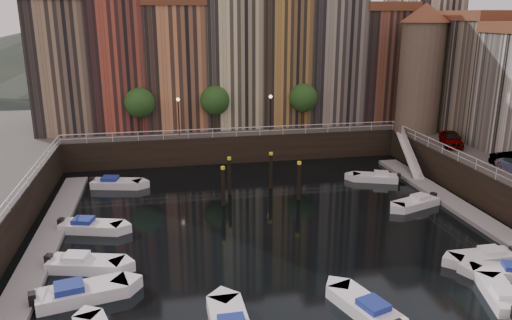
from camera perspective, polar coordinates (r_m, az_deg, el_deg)
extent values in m
plane|color=black|center=(39.61, 1.31, -6.88)|extent=(200.00, 200.00, 0.00)
cube|color=black|center=(63.65, -3.60, 3.46)|extent=(80.00, 20.00, 3.00)
cube|color=gray|center=(38.80, -22.73, -8.45)|extent=(2.00, 28.00, 0.35)
cube|color=gray|center=(44.79, 22.39, -5.12)|extent=(2.00, 28.00, 0.35)
cone|color=#2D382D|center=(147.54, -19.95, 11.98)|extent=(80.00, 80.00, 14.00)
cone|color=#2D382D|center=(146.30, -6.00, 13.59)|extent=(100.00, 100.00, 18.00)
cone|color=#2D382D|center=(153.52, 7.48, 12.54)|extent=(70.00, 70.00, 12.00)
cube|color=#8F745B|center=(60.24, -20.93, 9.91)|extent=(6.00, 10.00, 14.00)
cube|color=#9F4331|center=(59.44, -15.33, 11.29)|extent=(5.80, 10.00, 16.00)
cube|color=tan|center=(59.41, -9.22, 10.44)|extent=(6.50, 10.00, 13.50)
cube|color=brown|center=(59.14, -9.55, 17.44)|extent=(6.80, 10.30, 1.00)
cube|color=beige|center=(59.87, -3.05, 11.38)|extent=(6.20, 10.00, 15.00)
cube|color=#A97D3E|center=(60.97, 2.56, 11.24)|extent=(5.60, 10.00, 14.50)
cube|color=gray|center=(62.55, 8.05, 12.15)|extent=(6.40, 10.00, 16.50)
cube|color=brown|center=(64.94, 13.26, 10.47)|extent=(6.00, 10.00, 13.00)
cube|color=brown|center=(64.66, 13.68, 16.65)|extent=(6.30, 10.30, 1.00)
cube|color=#C3AD8F|center=(67.46, 18.05, 11.39)|extent=(5.90, 10.00, 15.50)
cube|color=#776B59|center=(58.99, 25.00, 8.37)|extent=(9.00, 8.00, 12.00)
cube|color=brown|center=(58.63, 25.78, 14.65)|extent=(9.30, 8.30, 1.00)
cylinder|color=#6B5B4C|center=(57.63, 18.23, 8.92)|extent=(4.60, 4.60, 12.00)
cone|color=brown|center=(57.26, 18.85, 15.66)|extent=(5.20, 5.20, 2.00)
cylinder|color=black|center=(55.03, -13.00, 3.92)|extent=(0.30, 0.30, 2.40)
sphere|color=#1E4719|center=(54.59, -13.15, 6.38)|extent=(3.20, 3.20, 3.20)
cylinder|color=black|center=(55.28, -4.67, 4.34)|extent=(0.30, 0.30, 2.40)
sphere|color=#1E4719|center=(54.84, -4.73, 6.79)|extent=(3.20, 3.20, 3.20)
cylinder|color=black|center=(57.19, 5.37, 4.72)|extent=(0.30, 0.30, 2.40)
sphere|color=#1E4719|center=(56.76, 5.43, 7.10)|extent=(3.20, 3.20, 3.20)
cylinder|color=black|center=(53.87, -8.82, 4.76)|extent=(0.12, 0.12, 4.00)
sphere|color=#FFD88C|center=(53.52, -8.91, 6.85)|extent=(0.36, 0.36, 0.36)
cylinder|color=black|center=(55.11, 1.66, 5.20)|extent=(0.12, 0.12, 4.00)
sphere|color=#FFD88C|center=(54.76, 1.68, 7.25)|extent=(0.36, 0.36, 0.36)
cube|color=white|center=(53.45, -2.27, 3.69)|extent=(36.00, 0.08, 0.08)
cube|color=white|center=(53.55, -2.26, 3.22)|extent=(36.00, 0.06, 0.06)
cube|color=white|center=(44.65, 24.85, -0.36)|extent=(0.08, 34.00, 0.08)
cube|color=white|center=(44.77, 24.78, -0.91)|extent=(0.06, 34.00, 0.06)
cube|color=white|center=(37.91, -26.00, -3.29)|extent=(0.08, 34.00, 0.08)
cube|color=white|center=(38.05, -25.92, -3.93)|extent=(0.06, 34.00, 0.06)
cube|color=white|center=(53.72, 17.12, 0.62)|extent=(2.78, 8.26, 2.81)
cube|color=white|center=(53.60, 17.16, 1.14)|extent=(1.93, 8.32, 3.65)
cylinder|color=black|center=(42.05, -3.77, -3.32)|extent=(0.32, 0.32, 3.60)
cylinder|color=yellow|center=(41.47, -3.82, -0.91)|extent=(0.36, 0.36, 0.25)
cylinder|color=black|center=(44.71, -3.04, -2.10)|extent=(0.32, 0.32, 3.60)
cylinder|color=yellow|center=(44.16, -3.08, 0.18)|extent=(0.36, 0.36, 0.25)
cylinder|color=black|center=(43.49, 4.91, -2.67)|extent=(0.32, 0.32, 3.60)
cylinder|color=yellow|center=(42.93, 4.97, -0.33)|extent=(0.36, 0.36, 0.25)
cylinder|color=black|center=(46.18, 1.70, -1.48)|extent=(0.32, 0.32, 3.60)
cylinder|color=yellow|center=(45.65, 1.72, 0.73)|extent=(0.36, 0.36, 0.25)
cube|color=white|center=(30.91, -19.21, -14.25)|extent=(5.25, 2.97, 0.84)
cube|color=navy|center=(30.64, -20.58, -13.58)|extent=(1.84, 1.67, 0.56)
cube|color=black|center=(30.79, -24.19, -14.35)|extent=(0.51, 0.64, 0.79)
cube|color=white|center=(34.05, -18.84, -11.28)|extent=(4.93, 2.91, 0.79)
cube|color=white|center=(34.09, -19.90, -10.47)|extent=(1.75, 1.60, 0.53)
cube|color=black|center=(34.92, -22.60, -10.50)|extent=(0.49, 0.60, 0.74)
cube|color=white|center=(39.54, -18.28, -7.31)|extent=(4.79, 2.92, 0.76)
cube|color=navy|center=(39.61, -19.15, -6.63)|extent=(1.71, 1.57, 0.51)
cube|color=black|center=(40.42, -21.38, -6.71)|extent=(0.48, 0.59, 0.71)
cube|color=white|center=(48.60, -15.62, -2.66)|extent=(4.78, 2.71, 0.77)
cube|color=navy|center=(48.65, -16.35, -2.13)|extent=(1.67, 1.52, 0.51)
cube|color=black|center=(49.29, -18.26, -2.31)|extent=(0.46, 0.58, 0.72)
cube|color=white|center=(35.03, 26.47, -11.46)|extent=(4.27, 2.91, 0.68)
cube|color=white|center=(36.30, 24.45, -10.19)|extent=(4.21, 1.64, 0.72)
cube|color=white|center=(36.45, 25.27, -9.44)|extent=(1.34, 1.15, 0.48)
cube|color=white|center=(44.19, 17.74, -4.78)|extent=(4.51, 2.98, 0.72)
cube|color=white|center=(44.46, 18.28, -4.11)|extent=(1.65, 1.54, 0.48)
cube|color=black|center=(45.72, 19.60, -3.93)|extent=(0.48, 0.56, 0.67)
cube|color=white|center=(49.96, 13.45, -2.01)|extent=(4.55, 3.01, 0.72)
cube|color=white|center=(49.87, 14.14, -1.56)|extent=(1.67, 1.55, 0.48)
cube|color=black|center=(50.10, 15.99, -1.85)|extent=(0.48, 0.57, 0.67)
cube|color=white|center=(28.73, 12.33, -16.21)|extent=(3.15, 4.96, 0.79)
cube|color=navy|center=(28.09, 13.26, -15.95)|extent=(1.66, 1.79, 0.53)
cube|color=white|center=(32.44, 26.12, -13.66)|extent=(2.68, 4.40, 0.70)
cube|color=white|center=(31.79, 26.56, -13.49)|extent=(1.44, 1.57, 0.47)
imported|color=gray|center=(52.85, 21.41, 2.18)|extent=(3.02, 4.62, 1.46)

